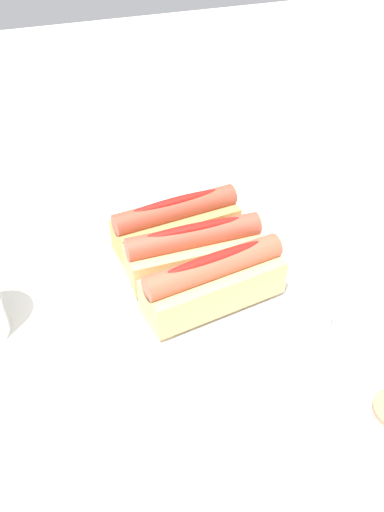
% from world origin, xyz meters
% --- Properties ---
extents(ground_plane, '(2.40, 2.40, 0.00)m').
position_xyz_m(ground_plane, '(0.00, 0.00, 0.00)').
color(ground_plane, silver).
extents(serving_bowl, '(0.32, 0.32, 0.03)m').
position_xyz_m(serving_bowl, '(0.00, -0.00, 0.02)').
color(serving_bowl, white).
rests_on(serving_bowl, ground_plane).
extents(hotdog_front, '(0.15, 0.06, 0.06)m').
position_xyz_m(hotdog_front, '(0.00, -0.06, 0.06)').
color(hotdog_front, tan).
rests_on(hotdog_front, serving_bowl).
extents(hotdog_back, '(0.15, 0.06, 0.06)m').
position_xyz_m(hotdog_back, '(0.00, -0.00, 0.06)').
color(hotdog_back, '#DBB270').
rests_on(hotdog_back, serving_bowl).
extents(hotdog_side, '(0.15, 0.07, 0.06)m').
position_xyz_m(hotdog_side, '(0.00, 0.05, 0.06)').
color(hotdog_side, '#DBB270').
rests_on(hotdog_side, serving_bowl).
extents(paper_towel_roll, '(0.11, 0.11, 0.13)m').
position_xyz_m(paper_towel_roll, '(-0.02, 0.28, 0.07)').
color(paper_towel_roll, white).
rests_on(paper_towel_roll, ground_plane).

